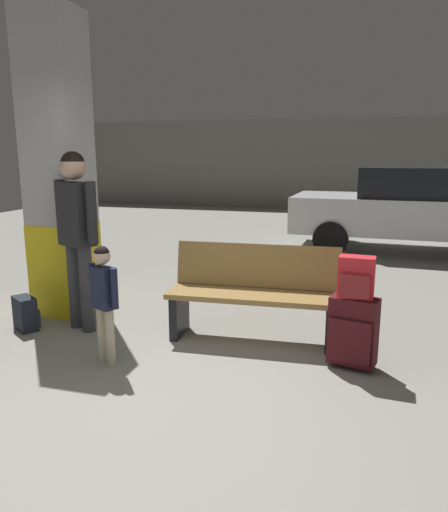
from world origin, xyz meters
The scene contains 10 objects.
ground_plane centered at (0.00, 4.00, -0.05)m, with size 18.00×18.00×0.10m, color gray.
garage_back_wall centered at (0.00, 12.86, 1.40)m, with size 18.00×0.12×2.80m, color slate.
structural_pillar centered at (-1.72, 1.80, 1.58)m, with size 0.57×0.57×3.19m.
bench centered at (0.45, 1.58, 0.44)m, with size 1.63×0.61×0.89m.
suitcase centered at (1.38, 1.14, 0.32)m, with size 0.42×0.30×0.60m.
backpack_bright centered at (1.38, 1.14, 0.77)m, with size 0.29×0.21×0.34m.
child centered at (-0.61, 0.66, 0.62)m, with size 0.32×0.25×1.02m.
adult centered at (-1.26, 1.34, 1.09)m, with size 0.56×0.33×1.76m.
backpack_dark_floor centered at (-1.80, 1.17, 0.17)m, with size 0.32×0.30×0.34m.
parked_car_near centered at (2.29, 6.41, 0.81)m, with size 4.17×1.93×1.51m.
Camera 1 is at (1.38, -2.74, 1.74)m, focal length 33.88 mm.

